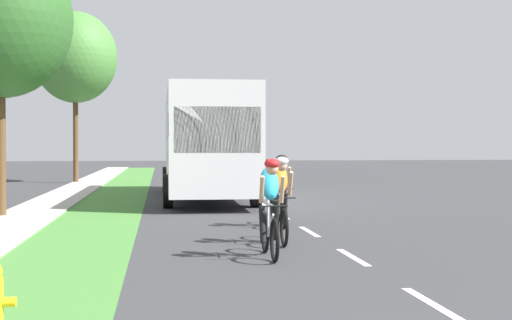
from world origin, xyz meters
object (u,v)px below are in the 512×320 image
Objects in this scene: cyclist_distant at (280,190)px; suv_blue at (233,157)px; cyclist_lead at (270,207)px; bus_white at (205,139)px; sedan_black at (246,163)px; cyclist_trailing at (280,199)px; street_tree_near at (0,20)px; street_tree_far at (75,58)px.

suv_blue is at bearing 86.24° from cyclist_distant.
bus_white reaches higher than cyclist_lead.
suv_blue is (0.15, 9.48, 0.18)m from sedan_black.
bus_white is at bearing -101.57° from sedan_black.
bus_white is at bearing -97.62° from suv_blue.
suv_blue is at bearing 85.84° from cyclist_trailing.
bus_white reaches higher than suv_blue.
sedan_black is 0.91× the size of suv_blue.
cyclist_distant is at bearing -93.76° from suv_blue.
cyclist_lead is 13.30m from bus_white.
cyclist_trailing is 0.25× the size of street_tree_near.
bus_white is at bearing 47.66° from street_tree_near.
cyclist_trailing is 0.40× the size of sedan_black.
cyclist_trailing is 23.68m from street_tree_far.
street_tree_far is at bearing 116.76° from bus_white.
sedan_black is at bearing 84.18° from cyclist_lead.
street_tree_near reaches higher than bus_white.
street_tree_near is (-5.37, -5.90, 2.90)m from bus_white.
bus_white reaches higher than cyclist_distant.
street_tree_near is (-5.64, 7.35, 4.06)m from cyclist_lead.
cyclist_lead and cyclist_distant have the same top height.
cyclist_trailing reaches higher than sedan_black.
cyclist_distant is at bearing -94.85° from sedan_black.
cyclist_lead is 0.40× the size of sedan_black.
street_tree_far is at bearing 103.33° from cyclist_lead.
cyclist_distant is at bearing -71.53° from street_tree_far.
bus_white is (-1.13, 8.86, 1.17)m from cyclist_distant.
cyclist_lead is 38.56m from suv_blue.
street_tree_near is at bearing -89.85° from street_tree_far.
cyclist_trailing is 0.21× the size of street_tree_far.
bus_white is 1.45× the size of street_tree_far.
cyclist_lead is 4.47m from cyclist_distant.
street_tree_far is (-6.55, 19.61, 5.06)m from cyclist_distant.
cyclist_lead is 0.21× the size of street_tree_far.
sedan_black is at bearing 84.72° from cyclist_trailing.
sedan_black is 0.54× the size of street_tree_far.
cyclist_lead is 0.37× the size of suv_blue.
street_tree_far reaches higher than cyclist_lead.
cyclist_lead is 29.11m from sedan_black.
cyclist_trailing is 0.37× the size of suv_blue.
suv_blue is 32.53m from street_tree_near.
cyclist_distant is 0.15× the size of bus_white.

